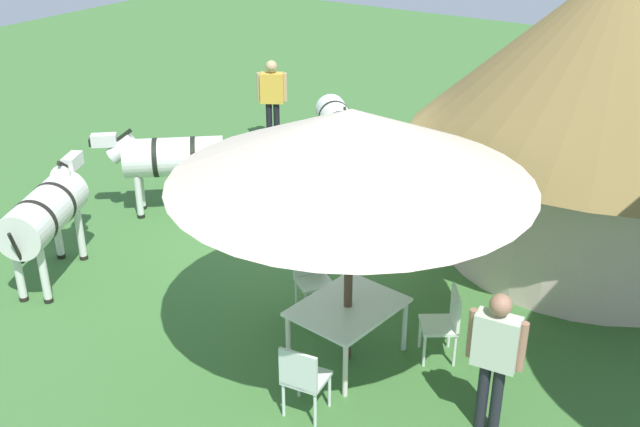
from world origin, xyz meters
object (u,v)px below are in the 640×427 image
object	(u,v)px
patio_chair_near_hut	(312,275)
patio_chair_west_end	(303,377)
striped_lounge_chair	(305,227)
patio_dining_table	(348,311)
standing_watcher	(272,94)
patio_chair_east_end	(446,320)
thatched_hut	(608,96)
zebra_toward_hut	(171,158)
guest_beside_umbrella	(495,351)
zebra_nearest_camera	(338,124)
zebra_by_umbrella	(46,213)
shade_umbrella	(351,146)

from	to	relation	value
patio_chair_near_hut	patio_chair_west_end	bearing A→B (deg)	66.21
striped_lounge_chair	patio_dining_table	bearing A→B (deg)	75.29
standing_watcher	patio_chair_near_hut	bearing A→B (deg)	100.74
patio_chair_east_end	patio_dining_table	bearing A→B (deg)	90.00
thatched_hut	patio_chair_east_end	world-z (taller)	thatched_hut
zebra_toward_hut	guest_beside_umbrella	bearing A→B (deg)	-148.39
patio_chair_near_hut	zebra_nearest_camera	world-z (taller)	zebra_nearest_camera
patio_chair_near_hut	zebra_toward_hut	bearing A→B (deg)	-73.66
zebra_toward_hut	patio_dining_table	bearing A→B (deg)	-152.40
patio_chair_west_end	zebra_by_umbrella	size ratio (longest dim) A/B	0.43
standing_watcher	zebra_by_umbrella	bearing A→B (deg)	65.87
patio_chair_east_end	guest_beside_umbrella	bearing A→B (deg)	-168.92
standing_watcher	striped_lounge_chair	bearing A→B (deg)	102.42
patio_dining_table	zebra_nearest_camera	xyz separation A→B (m)	(-4.98, -3.20, 0.29)
patio_chair_west_end	zebra_nearest_camera	xyz separation A→B (m)	(-6.15, -3.34, 0.42)
patio_chair_east_end	zebra_toward_hut	xyz separation A→B (m)	(-1.29, -5.56, 0.46)
zebra_nearest_camera	striped_lounge_chair	bearing A→B (deg)	69.79
patio_dining_table	zebra_by_umbrella	bearing A→B (deg)	-82.10
guest_beside_umbrella	striped_lounge_chair	bearing A→B (deg)	-37.32
patio_chair_west_end	zebra_by_umbrella	xyz separation A→B (m)	(-0.54, -4.66, 0.51)
patio_chair_east_end	patio_chair_near_hut	xyz separation A→B (m)	(-0.03, -1.93, 0.00)
zebra_by_umbrella	patio_chair_east_end	bearing A→B (deg)	-13.06
zebra_by_umbrella	zebra_nearest_camera	bearing A→B (deg)	50.60
shade_umbrella	patio_chair_near_hut	distance (m)	2.51
patio_chair_east_end	patio_chair_west_end	xyz separation A→B (m)	(1.81, -0.83, 0.00)
standing_watcher	zebra_by_umbrella	world-z (taller)	standing_watcher
shade_umbrella	striped_lounge_chair	bearing A→B (deg)	-136.59
patio_dining_table	patio_chair_east_end	xyz separation A→B (m)	(-0.65, 0.98, -0.14)
shade_umbrella	patio_chair_near_hut	world-z (taller)	shade_umbrella
guest_beside_umbrella	striped_lounge_chair	size ratio (longest dim) A/B	1.74
shade_umbrella	patio_chair_near_hut	xyz separation A→B (m)	(-0.68, -0.95, -2.22)
patio_chair_east_end	patio_chair_west_end	bearing A→B (deg)	121.65
zebra_nearest_camera	patio_chair_east_end	bearing A→B (deg)	92.15
standing_watcher	zebra_toward_hut	world-z (taller)	standing_watcher
shade_umbrella	zebra_nearest_camera	world-z (taller)	shade_umbrella
striped_lounge_chair	zebra_by_umbrella	bearing A→B (deg)	-8.25
striped_lounge_chair	zebra_toward_hut	bearing A→B (deg)	-51.42
standing_watcher	zebra_nearest_camera	size ratio (longest dim) A/B	0.94
zebra_by_umbrella	standing_watcher	bearing A→B (deg)	69.65
patio_chair_west_end	zebra_nearest_camera	distance (m)	7.01
thatched_hut	zebra_by_umbrella	xyz separation A→B (m)	(5.01, -6.16, -1.41)
striped_lounge_chair	zebra_by_umbrella	size ratio (longest dim) A/B	0.46
patio_dining_table	zebra_toward_hut	world-z (taller)	zebra_toward_hut
patio_dining_table	standing_watcher	distance (m)	7.59
patio_chair_near_hut	zebra_toward_hut	size ratio (longest dim) A/B	0.47
thatched_hut	patio_chair_near_hut	distance (m)	4.91
patio_chair_west_end	zebra_toward_hut	world-z (taller)	zebra_toward_hut
patio_chair_east_end	guest_beside_umbrella	distance (m)	1.40
patio_chair_near_hut	zebra_by_umbrella	xyz separation A→B (m)	(1.31, -3.57, 0.51)
zebra_by_umbrella	zebra_toward_hut	world-z (taller)	zebra_by_umbrella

